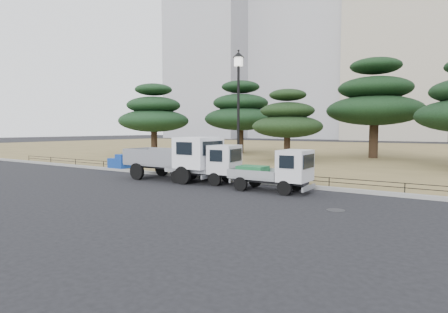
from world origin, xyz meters
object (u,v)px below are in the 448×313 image
Objects in this scene: truck_kei_front at (209,164)px; truck_kei_rear at (276,171)px; truck_large at (177,156)px; street_lamp at (238,93)px; tarp_pile at (120,162)px.

truck_kei_front reaches higher than truck_kei_rear.
truck_large is 0.82× the size of street_lamp.
street_lamp reaches higher than truck_kei_rear.
truck_kei_front reaches higher than tarp_pile.
street_lamp reaches higher than truck_kei_front.
truck_kei_front is 8.21m from tarp_pile.
truck_kei_rear reaches higher than tarp_pile.
truck_kei_front is at bearing -10.51° from tarp_pile.
tarp_pile is (-8.06, 1.49, -0.43)m from truck_kei_front.
truck_large reaches higher than truck_kei_rear.
street_lamp reaches higher than truck_large.
truck_large is 1.50× the size of truck_kei_rear.
tarp_pile is at bearing 164.20° from truck_large.
tarp_pile is (-8.90, 0.08, -3.92)m from street_lamp.
truck_large is at bearing -14.42° from tarp_pile.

